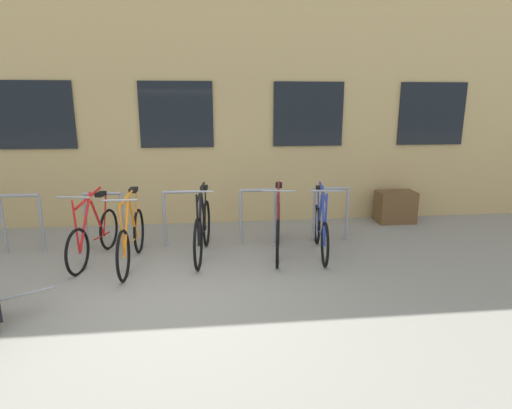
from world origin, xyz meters
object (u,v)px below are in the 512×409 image
(bicycle_blue, at_px, (321,229))
(bicycle_maroon, at_px, (278,228))
(planter_box, at_px, (395,207))
(bicycle_orange, at_px, (131,238))
(bicycle_red, at_px, (94,235))
(bicycle_black, at_px, (203,230))

(bicycle_blue, relative_size, bicycle_maroon, 0.96)
(bicycle_maroon, relative_size, planter_box, 2.42)
(bicycle_orange, height_order, planter_box, bicycle_orange)
(bicycle_red, height_order, bicycle_maroon, bicycle_maroon)
(bicycle_red, relative_size, planter_box, 2.35)
(bicycle_black, xyz_separation_m, bicycle_orange, (-0.99, -0.24, -0.02))
(planter_box, bearing_deg, bicycle_maroon, -150.16)
(bicycle_black, xyz_separation_m, bicycle_maroon, (1.13, -0.02, -0.01))
(bicycle_black, relative_size, planter_box, 2.48)
(bicycle_black, xyz_separation_m, planter_box, (3.63, 1.41, -0.10))
(bicycle_maroon, bearing_deg, bicycle_black, 178.74)
(bicycle_red, height_order, planter_box, bicycle_red)
(bicycle_red, relative_size, bicycle_blue, 1.01)
(bicycle_red, distance_m, bicycle_black, 1.56)
(bicycle_blue, bearing_deg, planter_box, 38.86)
(bicycle_maroon, bearing_deg, bicycle_orange, -174.20)
(planter_box, bearing_deg, bicycle_black, -158.80)
(bicycle_maroon, bearing_deg, planter_box, 29.84)
(bicycle_orange, bearing_deg, bicycle_black, 13.66)
(bicycle_red, bearing_deg, planter_box, 15.23)
(bicycle_red, height_order, bicycle_blue, bicycle_blue)
(bicycle_orange, bearing_deg, bicycle_maroon, 5.80)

